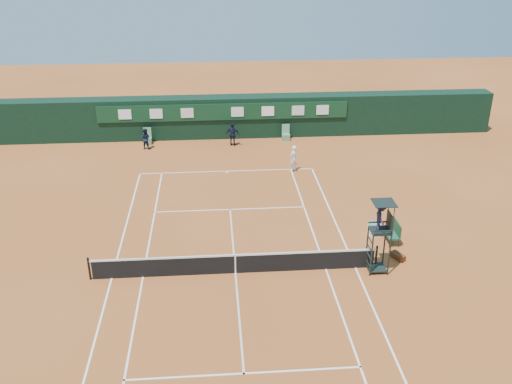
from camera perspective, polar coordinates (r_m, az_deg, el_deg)
The scene contains 14 objects.
ground at distance 25.88m, azimuth -2.07°, elevation -8.10°, with size 90.00×90.00×0.00m, color #A75827.
court_lines at distance 25.87m, azimuth -2.07°, elevation -8.09°, with size 11.05×23.85×0.01m.
tennis_net at distance 25.60m, azimuth -2.09°, elevation -7.14°, with size 12.90×0.10×1.10m.
back_wall at distance 42.36m, azimuth -3.28°, elevation 7.55°, with size 40.00×1.65×3.00m.
linesman_chair_left at distance 41.80m, azimuth -10.78°, elevation 5.18°, with size 0.55×0.50×1.15m.
linesman_chair_right at distance 41.87m, azimuth 3.00°, elevation 5.63°, with size 0.55×0.50×1.15m.
umpire_chair at distance 25.39m, azimuth 12.36°, elevation -2.98°, with size 0.96×0.95×3.42m.
player_bench at distance 28.79m, azimuth 13.61°, elevation -3.82°, with size 0.55×1.20×1.10m.
tennis_bag at distance 27.63m, azimuth 14.00°, elevation -6.25°, with size 0.32×0.74×0.28m, color black.
cooler at distance 29.36m, azimuth 11.74°, elevation -3.64°, with size 0.57×0.57×0.65m.
tennis_ball at distance 31.02m, azimuth -4.69°, elevation -2.14°, with size 0.07×0.07×0.07m, color yellow.
player at distance 36.19m, azimuth 3.75°, elevation 3.37°, with size 0.62×0.41×1.71m, color white.
ball_kid_left at distance 40.69m, azimuth -11.00°, elevation 5.26°, with size 0.72×0.56×1.49m, color black.
ball_kid_right at distance 40.58m, azimuth -2.34°, elevation 5.78°, with size 0.98×0.41×1.67m, color black.
Camera 1 is at (-0.79, -21.71, 14.05)m, focal length 40.00 mm.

